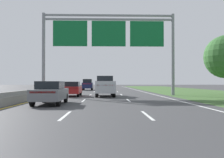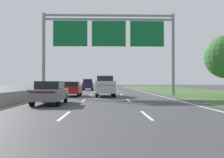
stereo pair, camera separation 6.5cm
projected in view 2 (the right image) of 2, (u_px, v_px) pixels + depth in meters
The scene contains 9 objects.
ground_plane at pixel (106, 92), 35.25m from camera, with size 220.00×220.00×0.00m, color #3D3D3F.
lane_striping at pixel (106, 93), 34.79m from camera, with size 11.96×106.00×0.01m.
grass_verge_right at pixel (199, 92), 35.57m from camera, with size 14.00×110.00×0.02m, color #3D602D.
median_barrier_concrete at pixel (61, 90), 35.10m from camera, with size 0.60×110.00×0.85m.
overhead_sign_gantry at pixel (109, 37), 26.94m from camera, with size 15.06×0.42×9.34m.
pickup_truck_silver at pixel (105, 86), 25.57m from camera, with size 2.13×5.45×2.20m.
car_red_left_lane_sedan at pixel (72, 89), 25.78m from camera, with size 1.91×4.44×1.57m.
car_grey_left_lane_sedan at pixel (50, 92), 16.27m from camera, with size 1.88×4.43×1.57m.
car_navy_left_lane_suv at pixel (88, 84), 45.72m from camera, with size 1.97×4.73×2.11m.
Camera 2 is at (0.03, -0.28, 1.50)m, focal length 38.19 mm.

